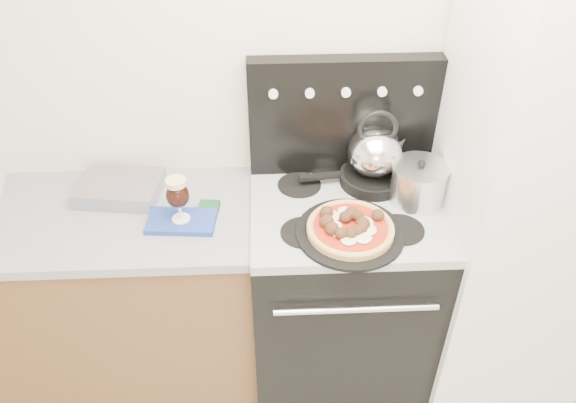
{
  "coord_description": "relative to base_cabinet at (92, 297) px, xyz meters",
  "views": [
    {
      "loc": [
        -0.23,
        -0.54,
        2.29
      ],
      "look_at": [
        -0.16,
        1.05,
        1.05
      ],
      "focal_mm": 35.0,
      "sensor_mm": 36.0,
      "label": 1
    }
  ],
  "objects": [
    {
      "name": "base_cabinet",
      "position": [
        0.0,
        0.0,
        0.0
      ],
      "size": [
        1.45,
        0.6,
        0.86
      ],
      "primitive_type": "cube",
      "color": "brown",
      "rests_on": "ground"
    },
    {
      "name": "tea_kettle",
      "position": [
        1.23,
        0.13,
        0.66
      ],
      "size": [
        0.27,
        0.27,
        0.24
      ],
      "primitive_type": null,
      "rotation": [
        0.0,
        0.0,
        0.25
      ],
      "color": "silver",
      "rests_on": "skillet"
    },
    {
      "name": "beer_glass",
      "position": [
        0.46,
        -0.08,
        0.59
      ],
      "size": [
        0.1,
        0.1,
        0.19
      ],
      "primitive_type": null,
      "rotation": [
        0.0,
        0.0,
        -0.17
      ],
      "color": "black",
      "rests_on": "oven_mitt"
    },
    {
      "name": "stove_body",
      "position": [
        1.1,
        -0.02,
        0.01
      ],
      "size": [
        0.76,
        0.65,
        0.88
      ],
      "primitive_type": "cube",
      "color": "black",
      "rests_on": "ground"
    },
    {
      "name": "countertop",
      "position": [
        0.0,
        0.0,
        0.45
      ],
      "size": [
        1.48,
        0.63,
        0.04
      ],
      "primitive_type": "cube",
      "color": "gray",
      "rests_on": "base_cabinet"
    },
    {
      "name": "cooktop",
      "position": [
        1.1,
        -0.02,
        0.47
      ],
      "size": [
        0.76,
        0.65,
        0.04
      ],
      "primitive_type": "cube",
      "color": "#ADADB2",
      "rests_on": "stove_body"
    },
    {
      "name": "fridge",
      "position": [
        1.8,
        -0.05,
        0.52
      ],
      "size": [
        0.64,
        0.68,
        1.9
      ],
      "primitive_type": "cube",
      "color": "silver",
      "rests_on": "ground"
    },
    {
      "name": "pizza_pan",
      "position": [
        1.09,
        -0.19,
        0.5
      ],
      "size": [
        0.43,
        0.43,
        0.01
      ],
      "primitive_type": "cylinder",
      "rotation": [
        0.0,
        0.0,
        -0.08
      ],
      "color": "black",
      "rests_on": "cooktop"
    },
    {
      "name": "oven_mitt",
      "position": [
        0.46,
        -0.08,
        0.48
      ],
      "size": [
        0.27,
        0.17,
        0.02
      ],
      "primitive_type": "cube",
      "rotation": [
        0.0,
        0.0,
        -0.09
      ],
      "color": "navy",
      "rests_on": "countertop"
    },
    {
      "name": "stock_pot",
      "position": [
        1.38,
        0.0,
        0.57
      ],
      "size": [
        0.26,
        0.26,
        0.15
      ],
      "primitive_type": "cylinder",
      "rotation": [
        0.0,
        0.0,
        0.29
      ],
      "color": "silver",
      "rests_on": "cooktop"
    },
    {
      "name": "foil_sheet",
      "position": [
        0.19,
        0.12,
        0.5
      ],
      "size": [
        0.35,
        0.28,
        0.06
      ],
      "primitive_type": "cube",
      "rotation": [
        0.0,
        0.0,
        -0.13
      ],
      "color": "silver",
      "rests_on": "countertop"
    },
    {
      "name": "backguard",
      "position": [
        1.1,
        0.25,
        0.74
      ],
      "size": [
        0.76,
        0.08,
        0.5
      ],
      "primitive_type": "cube",
      "color": "black",
      "rests_on": "cooktop"
    },
    {
      "name": "skillet",
      "position": [
        1.23,
        0.13,
        0.51
      ],
      "size": [
        0.3,
        0.3,
        0.05
      ],
      "primitive_type": "cylinder",
      "rotation": [
        0.0,
        0.0,
        0.11
      ],
      "color": "black",
      "rests_on": "cooktop"
    },
    {
      "name": "pizza",
      "position": [
        1.09,
        -0.19,
        0.53
      ],
      "size": [
        0.33,
        0.33,
        0.05
      ],
      "primitive_type": null,
      "rotation": [
        0.0,
        0.0,
        0.03
      ],
      "color": "#EFD068",
      "rests_on": "pizza_pan"
    },
    {
      "name": "room_shell",
      "position": [
        1.02,
        -0.91,
        0.82
      ],
      "size": [
        3.52,
        3.01,
        2.52
      ],
      "color": "silver",
      "rests_on": "ground"
    }
  ]
}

